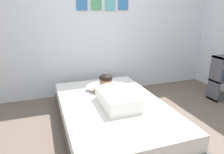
{
  "coord_description": "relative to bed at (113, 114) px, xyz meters",
  "views": [
    {
      "loc": [
        -1.08,
        -1.88,
        1.45
      ],
      "look_at": [
        -0.15,
        0.79,
        0.56
      ],
      "focal_mm": 33.63,
      "sensor_mm": 36.0,
      "label": 1
    }
  ],
  "objects": [
    {
      "name": "bed",
      "position": [
        0.0,
        0.0,
        0.0
      ],
      "size": [
        1.32,
        2.09,
        0.31
      ],
      "color": "#4C4742",
      "rests_on": "ground"
    },
    {
      "name": "back_wall",
      "position": [
        0.25,
        1.26,
        1.1
      ],
      "size": [
        4.24,
        0.12,
        2.5
      ],
      "color": "silver",
      "rests_on": "ground"
    },
    {
      "name": "cell_phone",
      "position": [
        0.12,
        -0.15,
        0.16
      ],
      "size": [
        0.07,
        0.14,
        0.01
      ],
      "primitive_type": "cube",
      "color": "black",
      "rests_on": "bed"
    },
    {
      "name": "ground_plane",
      "position": [
        0.25,
        -0.47,
        -0.15
      ],
      "size": [
        12.47,
        12.47,
        0.0
      ],
      "primitive_type": "plane",
      "color": "#66564C"
    },
    {
      "name": "coffee_cup",
      "position": [
        0.19,
        0.34,
        0.19
      ],
      "size": [
        0.12,
        0.09,
        0.07
      ],
      "color": "#D84C47",
      "rests_on": "bed"
    },
    {
      "name": "person_lying",
      "position": [
        0.04,
        0.05,
        0.26
      ],
      "size": [
        0.43,
        0.92,
        0.27
      ],
      "color": "white",
      "rests_on": "bed"
    },
    {
      "name": "pillow",
      "position": [
        0.02,
        0.51,
        0.21
      ],
      "size": [
        0.52,
        0.32,
        0.11
      ],
      "primitive_type": "ellipsoid",
      "color": "white",
      "rests_on": "bed"
    },
    {
      "name": "bookshelf",
      "position": [
        2.05,
        0.19,
        0.23
      ],
      "size": [
        0.45,
        0.24,
        0.75
      ],
      "color": "#4C4C51",
      "rests_on": "ground"
    }
  ]
}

